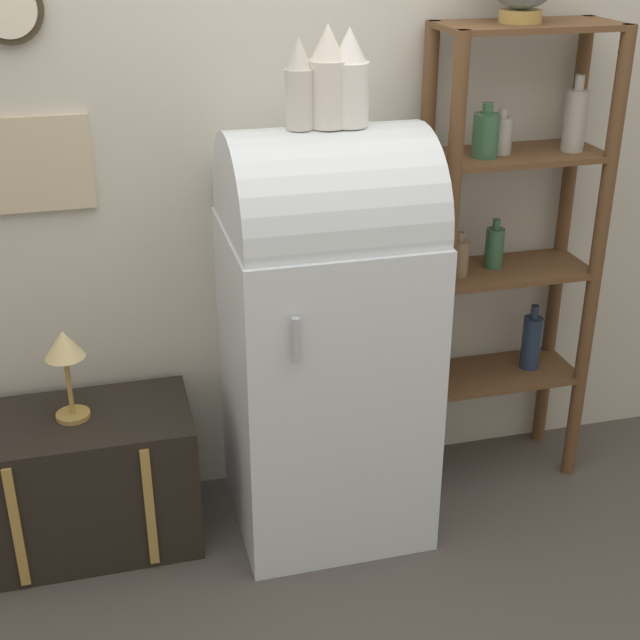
{
  "coord_description": "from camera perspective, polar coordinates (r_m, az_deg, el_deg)",
  "views": [
    {
      "loc": [
        -0.69,
        -2.3,
        2.01
      ],
      "look_at": [
        -0.02,
        0.25,
        0.77
      ],
      "focal_mm": 50.0,
      "sensor_mm": 36.0,
      "label": 1
    }
  ],
  "objects": [
    {
      "name": "vase_right",
      "position": [
        2.71,
        1.88,
        15.08
      ],
      "size": [
        0.12,
        0.12,
        0.28
      ],
      "color": "white",
      "rests_on": "refrigerator"
    },
    {
      "name": "vase_left",
      "position": [
        2.67,
        -1.34,
        14.73
      ],
      "size": [
        0.09,
        0.09,
        0.26
      ],
      "color": "beige",
      "rests_on": "refrigerator"
    },
    {
      "name": "shelf_unit",
      "position": [
        3.2,
        12.05,
        5.12
      ],
      "size": [
        0.61,
        0.3,
        1.67
      ],
      "color": "brown",
      "rests_on": "ground_plane"
    },
    {
      "name": "desk_lamp",
      "position": [
        2.92,
        -16.02,
        -2.09
      ],
      "size": [
        0.13,
        0.13,
        0.31
      ],
      "color": "#AD8942",
      "rests_on": "suitcase_trunk"
    },
    {
      "name": "suitcase_trunk",
      "position": [
        3.15,
        -14.93,
        -9.91
      ],
      "size": [
        0.75,
        0.42,
        0.49
      ],
      "color": "black",
      "rests_on": "ground_plane"
    },
    {
      "name": "refrigerator",
      "position": [
        2.93,
        0.37,
        -0.66
      ],
      "size": [
        0.63,
        0.63,
        1.41
      ],
      "color": "silver",
      "rests_on": "ground_plane"
    },
    {
      "name": "wall_back",
      "position": [
        3.03,
        -1.3,
        12.54
      ],
      "size": [
        7.0,
        0.09,
        2.7
      ],
      "color": "beige",
      "rests_on": "ground_plane"
    },
    {
      "name": "vase_center",
      "position": [
        2.69,
        0.5,
        15.15
      ],
      "size": [
        0.12,
        0.12,
        0.3
      ],
      "color": "silver",
      "rests_on": "refrigerator"
    },
    {
      "name": "ground_plane",
      "position": [
        3.13,
        1.55,
        -14.82
      ],
      "size": [
        12.0,
        12.0,
        0.0
      ],
      "primitive_type": "plane",
      "color": "#4C4742"
    }
  ]
}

